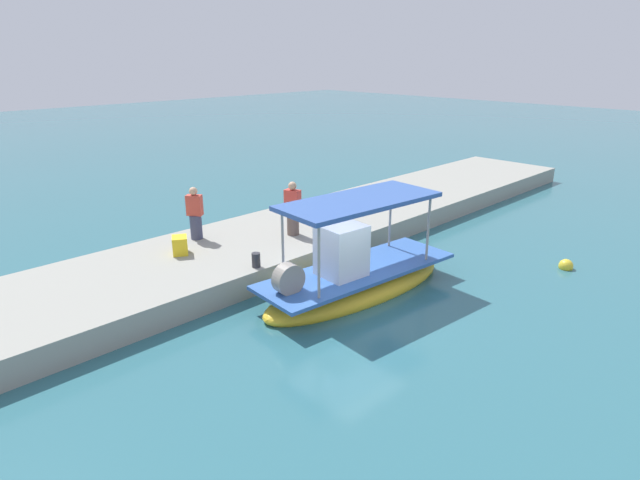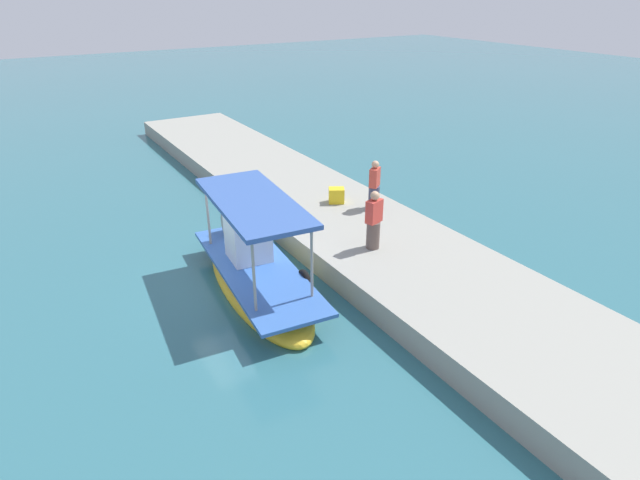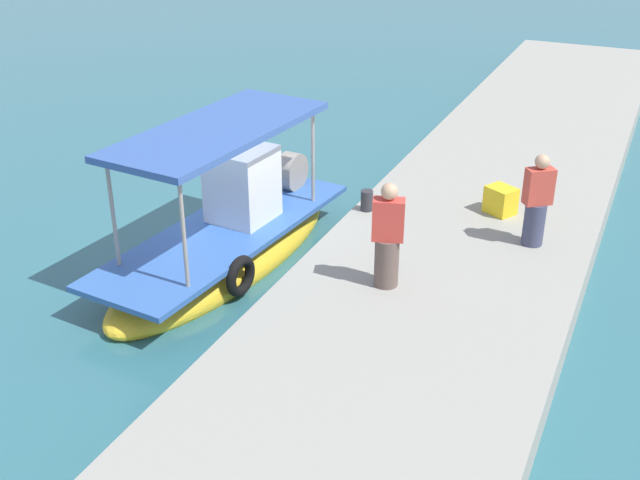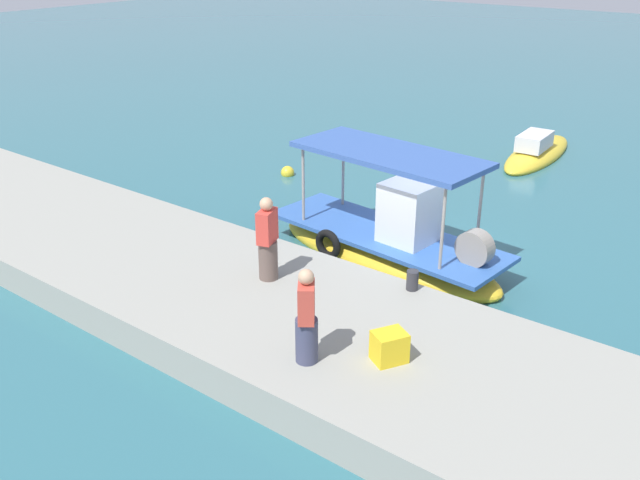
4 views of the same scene
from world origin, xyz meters
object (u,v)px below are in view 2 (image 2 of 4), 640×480
fisherman_near_bollard (374,187)px  fisherman_by_crate (374,223)px  main_fishing_boat (256,273)px  cargo_crate (336,195)px  mooring_bollard (290,220)px

fisherman_near_bollard → fisherman_by_crate: fisherman_by_crate is taller
main_fishing_boat → cargo_crate: (2.78, -4.45, 0.49)m
fisherman_by_crate → cargo_crate: bearing=-16.2°
fisherman_by_crate → fisherman_near_bollard: bearing=-37.0°
fisherman_by_crate → mooring_bollard: size_ratio=4.32×
mooring_bollard → cargo_crate: cargo_crate is taller
main_fishing_boat → fisherman_near_bollard: 5.63m
mooring_bollard → cargo_crate: size_ratio=0.76×
mooring_bollard → fisherman_by_crate: bearing=-152.4°
main_fishing_boat → fisherman_by_crate: (-0.77, -3.41, 1.03)m
main_fishing_boat → mooring_bollard: bearing=-48.5°
fisherman_by_crate → mooring_bollard: fisherman_by_crate is taller
fisherman_near_bollard → cargo_crate: fisherman_near_bollard is taller
fisherman_near_bollard → fisherman_by_crate: (-2.47, 1.86, 0.03)m
fisherman_near_bollard → cargo_crate: (1.08, 0.83, -0.50)m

